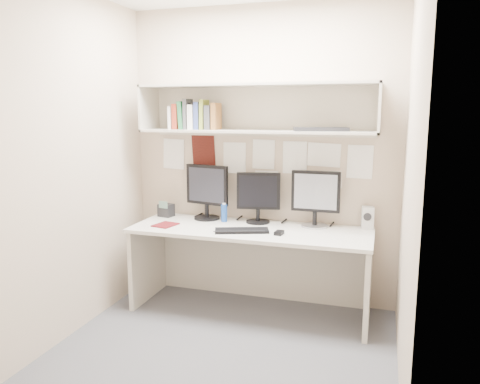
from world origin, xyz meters
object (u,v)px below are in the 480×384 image
(keyboard, at_px, (242,231))
(maroon_notebook, at_px, (165,225))
(desk, at_px, (250,270))
(monitor_center, at_px, (258,195))
(monitor_left, at_px, (207,190))
(desk_phone, at_px, (166,210))
(monitor_right, at_px, (315,197))
(speaker, at_px, (368,218))

(keyboard, bearing_deg, maroon_notebook, 159.60)
(desk, relative_size, monitor_center, 4.53)
(monitor_center, height_order, keyboard, monitor_center)
(monitor_left, distance_m, monitor_center, 0.48)
(maroon_notebook, bearing_deg, desk_phone, 127.07)
(desk, relative_size, maroon_notebook, 10.09)
(monitor_left, bearing_deg, desk, -13.02)
(monitor_right, xyz_separation_m, speaker, (0.43, 0.05, -0.16))
(monitor_right, bearing_deg, desk_phone, -178.68)
(desk, distance_m, speaker, 1.07)
(keyboard, bearing_deg, monitor_left, 121.42)
(desk, distance_m, monitor_right, 0.83)
(monitor_center, distance_m, maroon_notebook, 0.84)
(monitor_left, distance_m, keyboard, 0.62)
(keyboard, height_order, desk_phone, desk_phone)
(monitor_right, height_order, speaker, monitor_right)
(monitor_right, xyz_separation_m, maroon_notebook, (-1.23, -0.34, -0.25))
(desk, bearing_deg, monitor_left, 155.11)
(monitor_left, height_order, maroon_notebook, monitor_left)
(monitor_right, relative_size, maroon_notebook, 2.40)
(monitor_center, xyz_separation_m, monitor_right, (0.50, -0.00, 0.02))
(monitor_center, xyz_separation_m, maroon_notebook, (-0.73, -0.34, -0.24))
(desk, xyz_separation_m, monitor_left, (-0.47, 0.22, 0.63))
(monitor_left, distance_m, desk_phone, 0.45)
(monitor_right, bearing_deg, desk, -156.21)
(monitor_center, distance_m, keyboard, 0.43)
(speaker, distance_m, desk_phone, 1.81)
(monitor_right, height_order, keyboard, monitor_right)
(keyboard, bearing_deg, speaker, 3.19)
(speaker, distance_m, maroon_notebook, 1.71)
(speaker, bearing_deg, monitor_left, 174.22)
(monitor_center, relative_size, keyboard, 1.02)
(desk_phone, bearing_deg, monitor_left, 16.40)
(monitor_left, height_order, monitor_right, monitor_left)
(monitor_left, xyz_separation_m, monitor_center, (0.48, 0.00, -0.02))
(maroon_notebook, bearing_deg, keyboard, 11.25)
(speaker, bearing_deg, desk_phone, 174.54)
(keyboard, distance_m, maroon_notebook, 0.69)
(keyboard, bearing_deg, monitor_right, 13.94)
(desk, xyz_separation_m, speaker, (0.93, 0.27, 0.46))
(desk, relative_size, speaker, 10.67)
(maroon_notebook, bearing_deg, speaker, 25.53)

